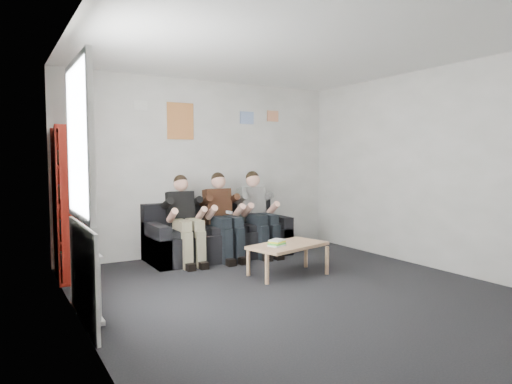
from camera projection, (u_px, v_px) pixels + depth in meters
room_shell at (298, 171)px, 4.99m from camera, size 5.00×5.00×5.00m
sofa at (218, 237)px, 6.89m from camera, size 2.13×0.87×0.82m
bookshelf at (69, 203)px, 5.63m from camera, size 0.28×0.84×1.88m
coffee_table at (288, 248)px, 5.80m from camera, size 1.00×0.55×0.40m
game_cases at (277, 243)px, 5.71m from camera, size 0.26×0.24×0.06m
person_left at (185, 220)px, 6.40m from camera, size 0.38×0.81×1.26m
person_middle at (223, 216)px, 6.69m from camera, size 0.39×0.83×1.28m
person_right at (258, 214)px, 6.99m from camera, size 0.39×0.84×1.29m
radiator at (91, 283)px, 4.16m from camera, size 0.10×0.64×0.60m
window at (81, 210)px, 4.07m from camera, size 0.05×1.30×2.36m
poster_large at (180, 121)px, 6.88m from camera, size 0.42×0.01×0.55m
poster_blue at (247, 118)px, 7.45m from camera, size 0.25×0.01×0.20m
poster_pink at (273, 116)px, 7.70m from camera, size 0.22×0.01×0.18m
poster_sign at (141, 105)px, 6.57m from camera, size 0.20×0.01×0.14m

